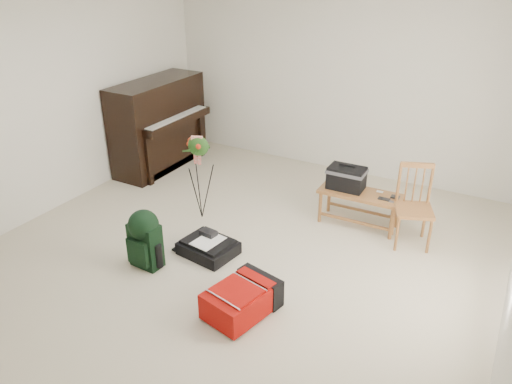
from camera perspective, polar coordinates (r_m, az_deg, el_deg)
The scene contains 10 objects.
floor at distance 5.16m, azimuth -2.71°, elevation -7.73°, with size 5.00×5.50×0.01m, color beige.
wall_back at distance 6.96m, azimuth 9.32°, elevation 12.34°, with size 5.00×0.04×2.50m, color silver.
wall_left at distance 6.22m, azimuth -23.22°, elevation 8.94°, with size 0.04×5.50×2.50m, color silver.
piano at distance 7.24m, azimuth -10.98°, elevation 7.39°, with size 0.71×1.50×1.25m.
bench at distance 5.71m, azimuth 10.79°, elevation 1.08°, with size 0.92×0.38×0.70m.
dining_chair at distance 5.49m, azimuth 17.68°, elevation -1.66°, with size 0.49×0.49×0.88m.
red_suitcase at distance 4.44m, azimuth -1.35°, elevation -11.85°, with size 0.55×0.71×0.27m.
black_duffel at distance 5.23m, azimuth -5.47°, elevation -6.24°, with size 0.60×0.50×0.23m.
green_backpack at distance 5.01m, azimuth -12.64°, elevation -4.95°, with size 0.32×0.30×0.61m.
flower_stand at distance 5.73m, azimuth -6.42°, elevation 1.62°, with size 0.42×0.42×1.04m.
Camera 1 is at (2.30, -3.61, 2.87)m, focal length 35.00 mm.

